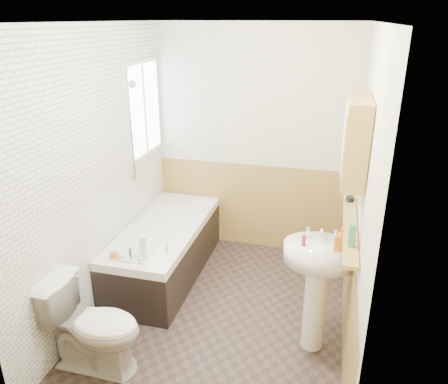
{
  "coord_description": "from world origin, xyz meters",
  "views": [
    {
      "loc": [
        0.87,
        -3.18,
        2.53
      ],
      "look_at": [
        0.0,
        0.15,
        1.15
      ],
      "focal_mm": 35.0,
      "sensor_mm": 36.0,
      "label": 1
    }
  ],
  "objects": [
    {
      "name": "clear_bottle",
      "position": [
        0.72,
        -0.23,
        0.98
      ],
      "size": [
        0.04,
        0.04,
        0.09
      ],
      "primitive_type": "cylinder",
      "rotation": [
        0.0,
        0.0,
        -0.35
      ],
      "color": "maroon",
      "rests_on": "sink"
    },
    {
      "name": "wall_front",
      "position": [
        0.0,
        -1.41,
        1.25
      ],
      "size": [
        2.2,
        0.02,
        2.5
      ],
      "primitive_type": "cube",
      "color": "beige",
      "rests_on": "ground"
    },
    {
      "name": "tile_cladding_left",
      "position": [
        -1.09,
        0.0,
        1.25
      ],
      "size": [
        0.01,
        2.8,
        2.5
      ],
      "primitive_type": "cube",
      "color": "white",
      "rests_on": "wall_left"
    },
    {
      "name": "wall_left",
      "position": [
        -1.11,
        0.0,
        1.25
      ],
      "size": [
        0.02,
        2.8,
        2.5
      ],
      "primitive_type": "cube",
      "color": "beige",
      "rests_on": "ground"
    },
    {
      "name": "bathtub",
      "position": [
        -0.73,
        0.53,
        0.29
      ],
      "size": [
        0.7,
        1.7,
        0.7
      ],
      "color": "black",
      "rests_on": "floor"
    },
    {
      "name": "ceiling",
      "position": [
        0.0,
        0.0,
        2.5
      ],
      "size": [
        2.8,
        2.8,
        0.0
      ],
      "primitive_type": "plane",
      "rotation": [
        3.14,
        0.0,
        0.0
      ],
      "color": "white",
      "rests_on": "ground"
    },
    {
      "name": "floor",
      "position": [
        0.0,
        0.0,
        0.0
      ],
      "size": [
        2.8,
        2.8,
        0.0
      ],
      "primitive_type": "plane",
      "color": "#2E2421",
      "rests_on": "ground"
    },
    {
      "name": "foam_can",
      "position": [
        1.04,
        -0.47,
        1.19
      ],
      "size": [
        0.06,
        0.06,
        0.16
      ],
      "primitive_type": "cylinder",
      "rotation": [
        0.0,
        0.0,
        0.3
      ],
      "color": "#388447",
      "rests_on": "pine_shelf"
    },
    {
      "name": "wainscot_right",
      "position": [
        1.09,
        0.0,
        0.5
      ],
      "size": [
        0.01,
        2.8,
        1.0
      ],
      "primitive_type": "cube",
      "color": "#AF8C48",
      "rests_on": "wall_right"
    },
    {
      "name": "wainscot_back",
      "position": [
        0.0,
        1.39,
        0.5
      ],
      "size": [
        2.2,
        0.01,
        1.0
      ],
      "primitive_type": "cube",
      "color": "#AF8C48",
      "rests_on": "wall_back"
    },
    {
      "name": "cream_jar",
      "position": [
        -0.91,
        -0.18,
        0.59
      ],
      "size": [
        0.08,
        0.08,
        0.05
      ],
      "primitive_type": "cylinder",
      "rotation": [
        0.0,
        0.0,
        -0.1
      ],
      "color": "orange",
      "rests_on": "bathtub"
    },
    {
      "name": "sink",
      "position": [
        0.84,
        -0.19,
        0.67
      ],
      "size": [
        0.55,
        0.44,
        1.05
      ],
      "rotation": [
        0.0,
        0.0,
        0.01
      ],
      "color": "white",
      "rests_on": "floor"
    },
    {
      "name": "wall_right",
      "position": [
        1.11,
        0.0,
        1.25
      ],
      "size": [
        0.02,
        2.8,
        2.5
      ],
      "primitive_type": "cube",
      "color": "beige",
      "rests_on": "ground"
    },
    {
      "name": "shower_riser",
      "position": [
        -1.04,
        0.6,
        1.67
      ],
      "size": [
        0.1,
        0.08,
        1.14
      ],
      "color": "silver",
      "rests_on": "wall_left"
    },
    {
      "name": "soap_bottle",
      "position": [
        0.98,
        -0.23,
        0.98
      ],
      "size": [
        0.1,
        0.19,
        0.08
      ],
      "primitive_type": "imported",
      "rotation": [
        0.0,
        0.0,
        -0.12
      ],
      "color": "orange",
      "rests_on": "sink"
    },
    {
      "name": "black_jar",
      "position": [
        1.04,
        0.32,
        1.13
      ],
      "size": [
        0.07,
        0.07,
        0.04
      ],
      "primitive_type": "cylinder",
      "rotation": [
        0.0,
        0.0,
        -0.04
      ],
      "color": "black",
      "rests_on": "pine_shelf"
    },
    {
      "name": "orange_bottle",
      "position": [
        -0.5,
        0.03,
        0.61
      ],
      "size": [
        0.04,
        0.04,
        0.1
      ],
      "primitive_type": "cylinder",
      "rotation": [
        0.0,
        0.0,
        -0.27
      ],
      "color": "silver",
      "rests_on": "bathtub"
    },
    {
      "name": "wall_back",
      "position": [
        0.0,
        1.41,
        1.25
      ],
      "size": [
        2.2,
        0.02,
        2.5
      ],
      "primitive_type": "cube",
      "color": "beige",
      "rests_on": "ground"
    },
    {
      "name": "toilet",
      "position": [
        -0.76,
        -0.84,
        0.37
      ],
      "size": [
        0.76,
        0.43,
        0.74
      ],
      "primitive_type": "imported",
      "rotation": [
        0.0,
        0.0,
        1.56
      ],
      "color": "white",
      "rests_on": "floor"
    },
    {
      "name": "window",
      "position": [
        -1.06,
        0.95,
        1.65
      ],
      "size": [
        0.03,
        0.79,
        0.99
      ],
      "color": "white",
      "rests_on": "wall_left"
    },
    {
      "name": "pine_shelf",
      "position": [
        1.04,
        -0.12,
        1.09
      ],
      "size": [
        0.1,
        1.24,
        0.03
      ],
      "primitive_type": "cube",
      "color": "#AF8C48",
      "rests_on": "wall_right"
    },
    {
      "name": "green_bottle",
      "position": [
        1.04,
        -0.37,
        1.23
      ],
      "size": [
        0.07,
        0.07,
        0.25
      ],
      "primitive_type": "cone",
      "rotation": [
        0.0,
        0.0,
        0.43
      ],
      "color": "silver",
      "rests_on": "pine_shelf"
    },
    {
      "name": "medicine_cabinet",
      "position": [
        1.01,
        -0.06,
        1.73
      ],
      "size": [
        0.16,
        0.65,
        0.59
      ],
      "color": "#AF8C48",
      "rests_on": "wall_right"
    },
    {
      "name": "tile_return_back",
      "position": [
        -0.73,
        1.39,
        1.75
      ],
      "size": [
        0.75,
        0.01,
        1.5
      ],
      "primitive_type": "cube",
      "color": "white",
      "rests_on": "wall_back"
    },
    {
      "name": "blue_gel",
      "position": [
        -0.65,
        -0.13,
        0.67
      ],
      "size": [
        0.07,
        0.06,
        0.22
      ],
      "primitive_type": "cube",
      "rotation": [
        0.0,
        0.0,
        0.38
      ],
      "color": "silver",
      "rests_on": "bathtub"
    }
  ]
}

